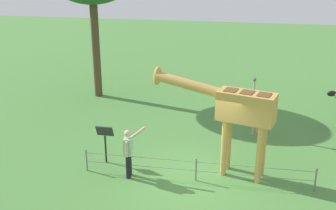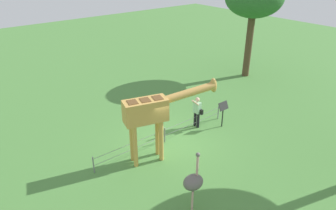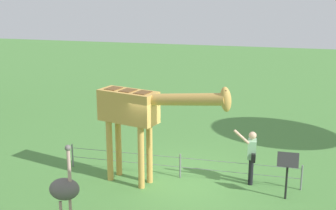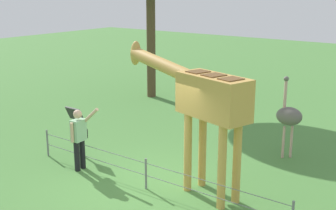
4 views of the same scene
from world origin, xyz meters
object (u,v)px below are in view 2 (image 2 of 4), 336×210
(ostrich, at_px, (193,182))
(info_sign, at_px, (223,109))
(visitor, at_px, (197,110))
(giraffe, at_px, (154,112))

(ostrich, xyz_separation_m, info_sign, (4.90, 3.16, -0.23))
(visitor, height_order, info_sign, visitor)
(visitor, xyz_separation_m, ostrich, (-3.90, -3.92, 0.27))
(giraffe, height_order, info_sign, giraffe)
(ostrich, relative_size, info_sign, 1.70)
(giraffe, bearing_deg, visitor, 14.30)
(info_sign, bearing_deg, ostrich, -147.22)
(giraffe, xyz_separation_m, ostrich, (-0.78, -3.13, -1.00))
(giraffe, height_order, ostrich, giraffe)
(ostrich, distance_m, info_sign, 5.84)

